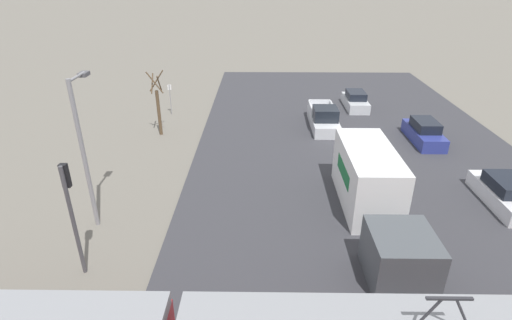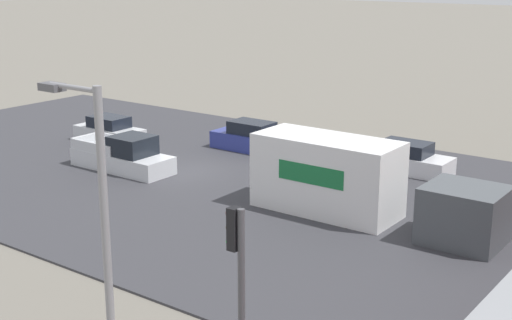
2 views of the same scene
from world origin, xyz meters
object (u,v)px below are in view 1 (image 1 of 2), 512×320
object	(u,v)px
box_truck	(373,192)
street_lamp_near_crossing	(84,143)
street_tree	(158,106)
no_parking_sign	(170,97)
sedan_car_0	(424,133)
traffic_light_pole	(71,205)
pickup_truck	(324,119)
sedan_car_1	(355,101)
sedan_car_2	(505,194)

from	to	relation	value
box_truck	street_lamp_near_crossing	distance (m)	13.79
box_truck	street_tree	distance (m)	17.10
street_lamp_near_crossing	no_parking_sign	bearing A→B (deg)	-91.16
box_truck	street_tree	xyz separation A→B (m)	(13.06, -11.01, 0.69)
box_truck	sedan_car_0	world-z (taller)	box_truck
box_truck	no_parking_sign	world-z (taller)	box_truck
sedan_car_0	street_tree	bearing A→B (deg)	-3.69
box_truck	traffic_light_pole	distance (m)	13.50
box_truck	traffic_light_pole	bearing A→B (deg)	17.52
street_tree	street_lamp_near_crossing	xyz separation A→B (m)	(0.44, 11.51, 2.04)
box_truck	pickup_truck	distance (m)	12.54
sedan_car_1	sedan_car_0	bearing A→B (deg)	-66.53
sedan_car_0	traffic_light_pole	bearing A→B (deg)	36.10
box_truck	pickup_truck	bearing A→B (deg)	-87.04
sedan_car_2	street_tree	distance (m)	22.60
sedan_car_2	sedan_car_0	bearing A→B (deg)	-82.21
no_parking_sign	box_truck	bearing A→B (deg)	130.34
sedan_car_2	no_parking_sign	xyz separation A→B (m)	(20.49, -14.19, 0.88)
pickup_truck	sedan_car_0	distance (m)	7.33
sedan_car_0	box_truck	bearing A→B (deg)	57.80
box_truck	sedan_car_2	xyz separation A→B (m)	(-7.31, -1.34, -0.81)
pickup_truck	street_lamp_near_crossing	xyz separation A→B (m)	(12.86, 13.00, 3.48)
sedan_car_2	street_tree	bearing A→B (deg)	-25.40
sedan_car_1	traffic_light_pole	distance (m)	26.63
pickup_truck	street_lamp_near_crossing	size ratio (longest dim) A/B	0.75
box_truck	sedan_car_2	distance (m)	7.47
pickup_truck	sedan_car_2	distance (m)	13.71
no_parking_sign	sedan_car_0	bearing A→B (deg)	163.44
box_truck	sedan_car_1	bearing A→B (deg)	-99.31
sedan_car_1	no_parking_sign	xyz separation A→B (m)	(16.03, 1.86, 0.88)
sedan_car_1	street_lamp_near_crossing	distance (m)	24.49
sedan_car_1	no_parking_sign	bearing A→B (deg)	-173.40
sedan_car_0	street_tree	size ratio (longest dim) A/B	0.93
street_lamp_near_crossing	pickup_truck	bearing A→B (deg)	-134.69
sedan_car_0	traffic_light_pole	size ratio (longest dim) A/B	0.92
no_parking_sign	traffic_light_pole	bearing A→B (deg)	91.20
sedan_car_0	sedan_car_2	bearing A→B (deg)	97.79
traffic_light_pole	sedan_car_2	bearing A→B (deg)	-165.02
traffic_light_pole	pickup_truck	bearing A→B (deg)	-126.26
box_truck	sedan_car_2	size ratio (longest dim) A/B	2.23
traffic_light_pole	street_tree	xyz separation A→B (m)	(0.29, -15.04, -1.00)
box_truck	sedan_car_0	xyz separation A→B (m)	(-6.15, -9.77, -0.77)
sedan_car_0	pickup_truck	bearing A→B (deg)	-21.88
street_lamp_near_crossing	no_parking_sign	xyz separation A→B (m)	(-0.32, -16.03, -2.67)
sedan_car_1	sedan_car_2	size ratio (longest dim) A/B	0.93
traffic_light_pole	street_tree	world-z (taller)	traffic_light_pole
sedan_car_0	sedan_car_2	distance (m)	8.51
traffic_light_pole	street_lamp_near_crossing	world-z (taller)	street_lamp_near_crossing
sedan_car_2	no_parking_sign	world-z (taller)	no_parking_sign
sedan_car_0	street_tree	xyz separation A→B (m)	(19.22, -1.24, 1.46)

